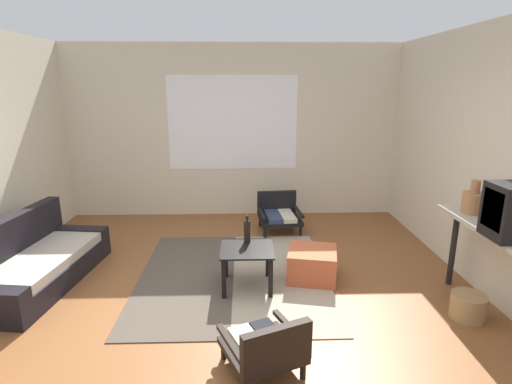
% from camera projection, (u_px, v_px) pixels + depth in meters
% --- Properties ---
extents(ground_plane, '(7.80, 7.80, 0.00)m').
position_uv_depth(ground_plane, '(227.00, 312.00, 3.82)').
color(ground_plane, brown).
extents(far_wall_with_window, '(5.60, 0.13, 2.70)m').
position_uv_depth(far_wall_with_window, '(233.00, 132.00, 6.42)').
color(far_wall_with_window, beige).
rests_on(far_wall_with_window, ground).
extents(side_wall_right, '(0.12, 6.60, 2.70)m').
position_uv_depth(side_wall_right, '(505.00, 164.00, 3.84)').
color(side_wall_right, beige).
rests_on(side_wall_right, ground).
extents(area_rug, '(2.08, 2.38, 0.01)m').
position_uv_depth(area_rug, '(234.00, 276.00, 4.52)').
color(area_rug, '#4C4238').
rests_on(area_rug, ground).
extents(couch, '(0.95, 1.82, 0.73)m').
position_uv_depth(couch, '(35.00, 264.00, 4.31)').
color(couch, black).
rests_on(couch, ground).
extents(coffee_table, '(0.54, 0.55, 0.44)m').
position_uv_depth(coffee_table, '(247.00, 256.00, 4.20)').
color(coffee_table, black).
rests_on(coffee_table, ground).
extents(armchair_by_window, '(0.64, 0.65, 0.54)m').
position_uv_depth(armchair_by_window, '(279.00, 213.00, 5.93)').
color(armchair_by_window, black).
rests_on(armchair_by_window, ground).
extents(armchair_striped_foreground, '(0.70, 0.70, 0.49)m').
position_uv_depth(armchair_striped_foreground, '(266.00, 347.00, 2.95)').
color(armchair_striped_foreground, black).
rests_on(armchair_striped_foreground, ground).
extents(ottoman_orange, '(0.61, 0.61, 0.34)m').
position_uv_depth(ottoman_orange, '(312.00, 264.00, 4.43)').
color(ottoman_orange, '#BC5633').
rests_on(ottoman_orange, ground).
extents(console_shelf, '(0.39, 1.44, 0.88)m').
position_uv_depth(console_shelf, '(496.00, 240.00, 3.52)').
color(console_shelf, '#B2AD9E').
rests_on(console_shelf, ground).
extents(clay_vase, '(0.21, 0.21, 0.32)m').
position_uv_depth(clay_vase, '(473.00, 201.00, 3.87)').
color(clay_vase, '#A87047').
rests_on(clay_vase, console_shelf).
extents(glass_bottle, '(0.07, 0.07, 0.30)m').
position_uv_depth(glass_bottle, '(247.00, 231.00, 4.30)').
color(glass_bottle, black).
rests_on(glass_bottle, coffee_table).
extents(wicker_basket, '(0.31, 0.31, 0.23)m').
position_uv_depth(wicker_basket, '(468.00, 306.00, 3.69)').
color(wicker_basket, '#9E7A4C').
rests_on(wicker_basket, ground).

